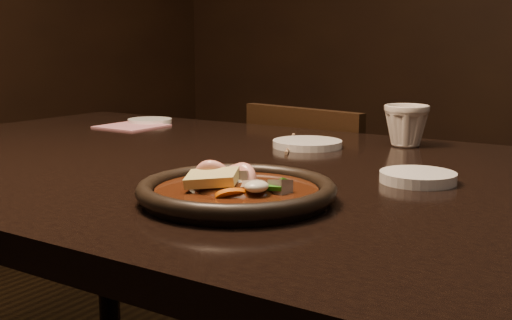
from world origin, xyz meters
The scene contains 10 objects.
table centered at (0.00, 0.00, 0.67)m, with size 1.60×0.90×0.75m.
chair centered at (-0.15, 0.61, 0.43)m, with size 0.44×0.44×0.79m.
plate centered at (0.14, -0.21, 0.76)m, with size 0.25×0.25×0.03m.
stirfry centered at (0.13, -0.21, 0.77)m, with size 0.15×0.13×0.06m.
soy_dish centered at (0.29, 0.03, 0.76)m, with size 0.11×0.11×0.02m, color white.
saucer_left centered at (-0.50, 0.33, 0.76)m, with size 0.11×0.11×0.01m, color white.
saucer_right centered at (0.00, 0.22, 0.76)m, with size 0.13×0.13×0.01m, color white.
tea_cup centered at (0.16, 0.33, 0.79)m, with size 0.09×0.08×0.09m, color silver.
chopsticks centered at (-0.04, 0.22, 0.75)m, with size 0.11×0.21×0.01m.
napkin centered at (-0.49, 0.25, 0.75)m, with size 0.13×0.13×0.00m, color #B46F7A.
Camera 1 is at (0.59, -0.85, 0.95)m, focal length 45.00 mm.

